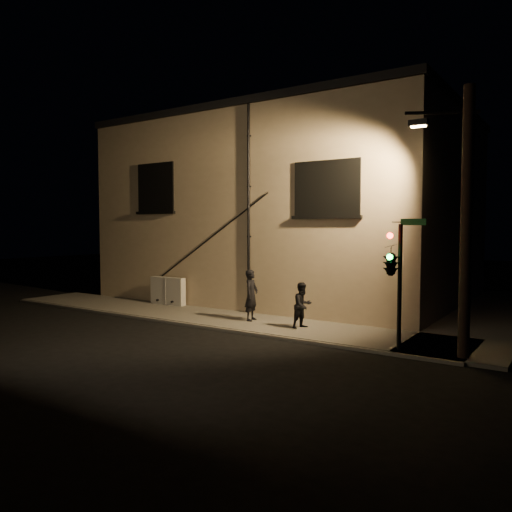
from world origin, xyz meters
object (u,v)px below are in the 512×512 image
Objects in this scene: utility_cabinet at (168,291)px; traffic_signal at (392,262)px; pedestrian_a at (251,295)px; streetlamp_pole at (463,217)px; pedestrian_b at (303,305)px.

traffic_signal is at bearing -12.86° from utility_cabinet.
utility_cabinet is 0.98× the size of pedestrian_a.
utility_cabinet is 13.39m from streetlamp_pole.
utility_cabinet is at bearing 167.14° from traffic_signal.
traffic_signal is 0.51× the size of streetlamp_pole.
streetlamp_pole is (5.30, -0.96, 2.94)m from pedestrian_b.
pedestrian_a is 8.13m from streetlamp_pole.
utility_cabinet is at bearing 98.56° from pedestrian_b.
traffic_signal reaches higher than pedestrian_b.
utility_cabinet is 1.18× the size of pedestrian_b.
pedestrian_a reaches higher than utility_cabinet.
pedestrian_a is (5.28, -1.09, 0.33)m from utility_cabinet.
streetlamp_pole reaches higher than utility_cabinet.
pedestrian_b is 0.43× the size of traffic_signal.
utility_cabinet is 7.64m from pedestrian_b.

